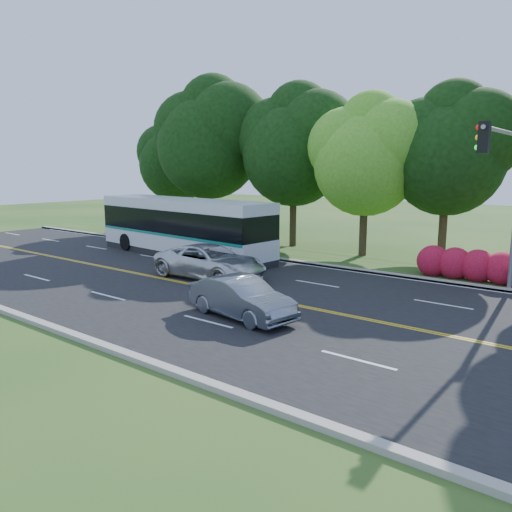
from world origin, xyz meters
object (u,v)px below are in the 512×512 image
Objects in this scene: transit_bus at (182,228)px; sedan at (241,298)px; traffic_signal at (508,179)px; suv at (210,262)px.

sedan is (10.56, -7.35, -0.94)m from transit_bus.
traffic_signal is 17.24m from transit_bus.
sedan is at bearing -29.39° from transit_bus.
transit_bus is at bearing -178.32° from traffic_signal.
traffic_signal reaches higher than sedan.
suv reaches higher than sedan.
transit_bus is at bearing 56.80° from suv.
sedan is 6.44m from suv.
transit_bus is (-16.97, -0.50, -3.02)m from traffic_signal.
transit_bus is 3.05× the size of sedan.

